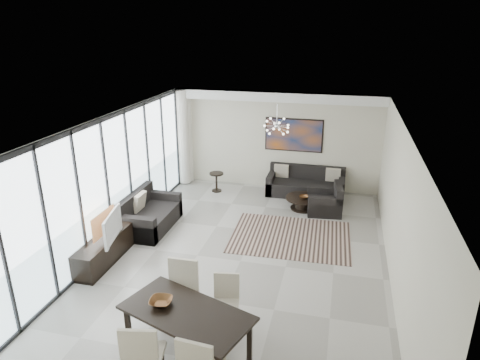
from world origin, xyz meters
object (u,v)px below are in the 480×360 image
(dining_table, at_px, (187,316))
(sofa_main, at_px, (306,186))
(coffee_table, at_px, (303,202))
(tv_console, at_px, (104,250))
(television, at_px, (108,226))

(dining_table, bearing_deg, sofa_main, 81.21)
(coffee_table, xyz_separation_m, tv_console, (-3.75, -3.70, 0.09))
(coffee_table, relative_size, sofa_main, 0.43)
(sofa_main, distance_m, dining_table, 6.99)
(tv_console, xyz_separation_m, dining_table, (2.65, -2.14, 0.44))
(coffee_table, distance_m, sofa_main, 1.06)
(tv_console, bearing_deg, television, -6.81)
(sofa_main, bearing_deg, television, -126.69)
(sofa_main, height_order, television, television)
(dining_table, bearing_deg, tv_console, 141.00)
(television, height_order, dining_table, television)
(television, bearing_deg, tv_console, 70.77)
(sofa_main, xyz_separation_m, tv_console, (-3.71, -4.75, 0.01))
(sofa_main, xyz_separation_m, dining_table, (-1.07, -6.89, 0.44))
(coffee_table, relative_size, tv_console, 0.53)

